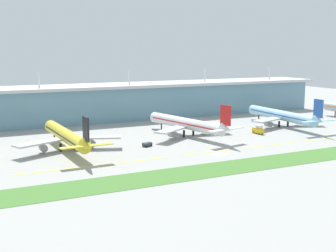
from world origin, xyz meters
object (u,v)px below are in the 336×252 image
at_px(airliner_center, 187,124).
at_px(pushback_tug, 147,144).
at_px(fuel_truck, 258,130).
at_px(airliner_far_middle, 282,116).
at_px(airliner_near_middle, 67,136).

height_order(airliner_center, pushback_tug, airliner_center).
bearing_deg(fuel_truck, airliner_far_middle, 25.23).
xyz_separation_m(airliner_far_middle, pushback_tug, (-93.21, -15.72, -5.35)).
bearing_deg(pushback_tug, airliner_far_middle, 9.57).
relative_size(airliner_near_middle, airliner_center, 1.03).
bearing_deg(airliner_center, airliner_near_middle, -175.27).
bearing_deg(airliner_center, pushback_tug, -153.32).
distance_m(airliner_near_middle, airliner_far_middle, 128.63).
bearing_deg(airliner_near_middle, fuel_truck, -3.50).
relative_size(airliner_center, pushback_tug, 13.14).
bearing_deg(airliner_center, fuel_truck, -17.13).
bearing_deg(fuel_truck, pushback_tug, -177.40).
height_order(airliner_far_middle, fuel_truck, airliner_far_middle).
relative_size(airliner_far_middle, pushback_tug, 13.61).
bearing_deg(pushback_tug, airliner_near_middle, 165.36).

